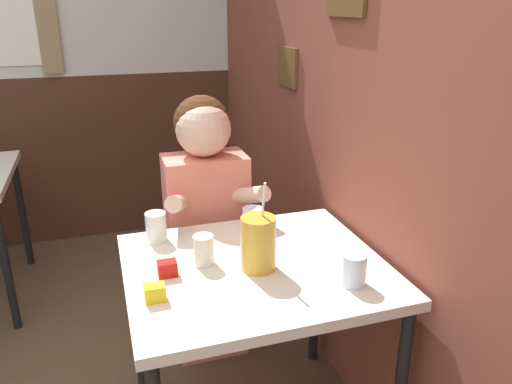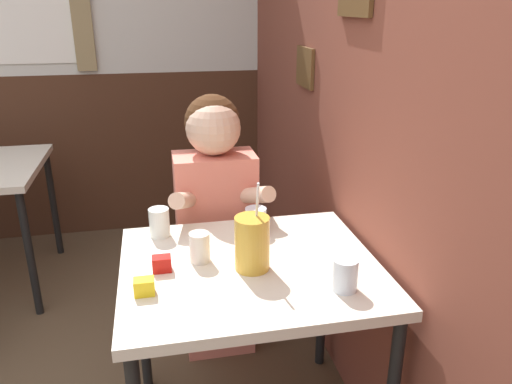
{
  "view_description": "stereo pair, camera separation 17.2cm",
  "coord_description": "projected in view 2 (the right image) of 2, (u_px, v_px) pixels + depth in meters",
  "views": [
    {
      "loc": [
        0.49,
        -1.09,
        1.52
      ],
      "look_at": [
        0.98,
        0.44,
        0.92
      ],
      "focal_mm": 35.0,
      "sensor_mm": 36.0,
      "label": 1
    },
    {
      "loc": [
        0.66,
        -1.14,
        1.52
      ],
      "look_at": [
        0.98,
        0.44,
        0.92
      ],
      "focal_mm": 35.0,
      "sensor_mm": 36.0,
      "label": 2
    }
  ],
  "objects": [
    {
      "name": "condiment_ketchup",
      "position": [
        162.0,
        264.0,
        1.59
      ],
      "size": [
        0.06,
        0.04,
        0.05
      ],
      "color": "#B7140F",
      "rests_on": "main_table"
    },
    {
      "name": "person_seated",
      "position": [
        216.0,
        220.0,
        2.16
      ],
      "size": [
        0.42,
        0.42,
        1.19
      ],
      "color": "#EA7F6B",
      "rests_on": "ground_plane"
    },
    {
      "name": "condiment_mustard",
      "position": [
        144.0,
        287.0,
        1.47
      ],
      "size": [
        0.06,
        0.04,
        0.05
      ],
      "color": "yellow",
      "rests_on": "main_table"
    },
    {
      "name": "cocktail_pitcher",
      "position": [
        252.0,
        243.0,
        1.59
      ],
      "size": [
        0.11,
        0.11,
        0.3
      ],
      "color": "gold",
      "rests_on": "main_table"
    },
    {
      "name": "glass_by_brick",
      "position": [
        345.0,
        274.0,
        1.48
      ],
      "size": [
        0.08,
        0.08,
        0.1
      ],
      "color": "silver",
      "rests_on": "main_table"
    },
    {
      "name": "brick_wall_right",
      "position": [
        315.0,
        44.0,
        2.29
      ],
      "size": [
        0.08,
        4.28,
        2.7
      ],
      "color": "brown",
      "rests_on": "ground_plane"
    },
    {
      "name": "glass_far_side",
      "position": [
        200.0,
        247.0,
        1.65
      ],
      "size": [
        0.07,
        0.07,
        0.1
      ],
      "color": "silver",
      "rests_on": "main_table"
    },
    {
      "name": "glass_near_pitcher",
      "position": [
        256.0,
        220.0,
        1.86
      ],
      "size": [
        0.08,
        0.08,
        0.1
      ],
      "color": "silver",
      "rests_on": "main_table"
    },
    {
      "name": "main_table",
      "position": [
        250.0,
        284.0,
        1.67
      ],
      "size": [
        0.84,
        0.73,
        0.72
      ],
      "color": "beige",
      "rests_on": "ground_plane"
    },
    {
      "name": "glass_center",
      "position": [
        159.0,
        222.0,
        1.83
      ],
      "size": [
        0.08,
        0.08,
        0.11
      ],
      "color": "silver",
      "rests_on": "main_table"
    },
    {
      "name": "back_wall",
      "position": [
        38.0,
        33.0,
        3.09
      ],
      "size": [
        5.75,
        0.09,
        2.7
      ],
      "color": "silver",
      "rests_on": "ground_plane"
    }
  ]
}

